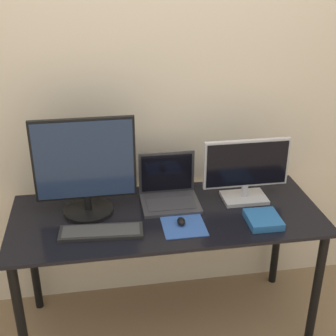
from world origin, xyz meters
TOP-DOWN VIEW (x-y plane):
  - wall_back at (0.00, 0.72)m, footprint 7.00×0.05m
  - desk at (0.00, 0.33)m, footprint 1.60×0.65m
  - monitor_left at (-0.40, 0.41)m, footprint 0.51×0.26m
  - monitor_right at (0.44, 0.41)m, footprint 0.46×0.17m
  - laptop at (0.03, 0.46)m, footprint 0.31×0.25m
  - keyboard at (-0.34, 0.20)m, footprint 0.41×0.16m
  - mousepad at (0.06, 0.19)m, footprint 0.21×0.21m
  - mouse at (0.05, 0.21)m, footprint 0.04×0.06m
  - book at (0.46, 0.16)m, footprint 0.16×0.18m

SIDE VIEW (x-z plane):
  - desk at x=0.00m, z-range 0.27..1.02m
  - mousepad at x=0.06m, z-range 0.75..0.75m
  - keyboard at x=-0.34m, z-range 0.75..0.77m
  - book at x=0.46m, z-range 0.75..0.79m
  - mouse at x=0.05m, z-range 0.75..0.79m
  - laptop at x=0.03m, z-range 0.68..0.94m
  - monitor_right at x=0.44m, z-range 0.75..1.10m
  - monitor_left at x=-0.40m, z-range 0.74..1.25m
  - wall_back at x=0.00m, z-range 0.00..2.50m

